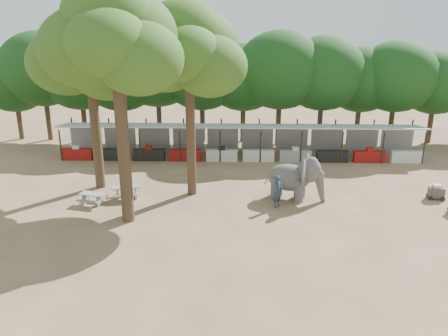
{
  "coord_description": "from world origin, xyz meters",
  "views": [
    {
      "loc": [
        -0.29,
        -19.1,
        9.84
      ],
      "look_at": [
        -1.0,
        5.0,
        2.0
      ],
      "focal_mm": 35.0,
      "sensor_mm": 36.0,
      "label": 1
    }
  ],
  "objects_px": {
    "cart_back": "(436,192)",
    "elephant": "(296,178)",
    "yard_tree_left": "(88,56)",
    "picnic_table_far": "(126,191)",
    "yard_tree_center": "(114,40)",
    "yard_tree_back": "(187,51)",
    "handler": "(278,191)",
    "picnic_table_near": "(92,197)"
  },
  "relations": [
    {
      "from": "yard_tree_left",
      "to": "picnic_table_far",
      "type": "height_order",
      "value": "yard_tree_left"
    },
    {
      "from": "yard_tree_back",
      "to": "picnic_table_near",
      "type": "xyz_separation_m",
      "value": [
        -5.46,
        -2.1,
        -8.09
      ]
    },
    {
      "from": "yard_tree_left",
      "to": "picnic_table_far",
      "type": "bearing_deg",
      "value": -43.07
    },
    {
      "from": "yard_tree_left",
      "to": "yard_tree_center",
      "type": "distance_m",
      "value": 5.92
    },
    {
      "from": "elephant",
      "to": "cart_back",
      "type": "relative_size",
      "value": 3.54
    },
    {
      "from": "picnic_table_near",
      "to": "cart_back",
      "type": "relative_size",
      "value": 1.58
    },
    {
      "from": "handler",
      "to": "cart_back",
      "type": "height_order",
      "value": "handler"
    },
    {
      "from": "yard_tree_back",
      "to": "picnic_table_near",
      "type": "distance_m",
      "value": 9.99
    },
    {
      "from": "picnic_table_near",
      "to": "cart_back",
      "type": "xyz_separation_m",
      "value": [
        20.24,
        1.43,
        0.0
      ]
    },
    {
      "from": "yard_tree_back",
      "to": "handler",
      "type": "xyz_separation_m",
      "value": [
        5.22,
        -2.13,
        -7.61
      ]
    },
    {
      "from": "yard_tree_left",
      "to": "handler",
      "type": "xyz_separation_m",
      "value": [
        11.22,
        -3.13,
        -7.26
      ]
    },
    {
      "from": "yard_tree_center",
      "to": "yard_tree_left",
      "type": "bearing_deg",
      "value": 120.96
    },
    {
      "from": "handler",
      "to": "picnic_table_near",
      "type": "distance_m",
      "value": 10.7
    },
    {
      "from": "yard_tree_left",
      "to": "cart_back",
      "type": "distance_m",
      "value": 22.24
    },
    {
      "from": "picnic_table_near",
      "to": "elephant",
      "type": "bearing_deg",
      "value": 19.0
    },
    {
      "from": "elephant",
      "to": "handler",
      "type": "relative_size",
      "value": 1.94
    },
    {
      "from": "yard_tree_back",
      "to": "picnic_table_far",
      "type": "bearing_deg",
      "value": -162.76
    },
    {
      "from": "yard_tree_left",
      "to": "handler",
      "type": "distance_m",
      "value": 13.73
    },
    {
      "from": "yard_tree_back",
      "to": "handler",
      "type": "distance_m",
      "value": 9.47
    },
    {
      "from": "yard_tree_center",
      "to": "handler",
      "type": "distance_m",
      "value": 11.81
    },
    {
      "from": "elephant",
      "to": "handler",
      "type": "xyz_separation_m",
      "value": [
        -1.14,
        -1.25,
        -0.41
      ]
    },
    {
      "from": "elephant",
      "to": "picnic_table_far",
      "type": "xyz_separation_m",
      "value": [
        -10.07,
        -0.27,
        -0.83
      ]
    },
    {
      "from": "yard_tree_center",
      "to": "picnic_table_near",
      "type": "height_order",
      "value": "yard_tree_center"
    },
    {
      "from": "yard_tree_center",
      "to": "picnic_table_near",
      "type": "relative_size",
      "value": 7.41
    },
    {
      "from": "cart_back",
      "to": "elephant",
      "type": "bearing_deg",
      "value": -170.19
    },
    {
      "from": "picnic_table_near",
      "to": "picnic_table_far",
      "type": "distance_m",
      "value": 2.0
    },
    {
      "from": "yard_tree_center",
      "to": "cart_back",
      "type": "bearing_deg",
      "value": 10.59
    },
    {
      "from": "picnic_table_far",
      "to": "cart_back",
      "type": "distance_m",
      "value": 18.48
    },
    {
      "from": "yard_tree_center",
      "to": "yard_tree_back",
      "type": "bearing_deg",
      "value": 53.14
    },
    {
      "from": "elephant",
      "to": "yard_tree_left",
      "type": "bearing_deg",
      "value": -172.35
    },
    {
      "from": "yard_tree_center",
      "to": "handler",
      "type": "height_order",
      "value": "yard_tree_center"
    },
    {
      "from": "yard_tree_center",
      "to": "picnic_table_near",
      "type": "distance_m",
      "value": 9.29
    },
    {
      "from": "yard_tree_left",
      "to": "picnic_table_far",
      "type": "distance_m",
      "value": 8.3
    },
    {
      "from": "picnic_table_near",
      "to": "cart_back",
      "type": "height_order",
      "value": "cart_back"
    },
    {
      "from": "picnic_table_far",
      "to": "yard_tree_center",
      "type": "bearing_deg",
      "value": -89.91
    },
    {
      "from": "elephant",
      "to": "cart_back",
      "type": "height_order",
      "value": "elephant"
    },
    {
      "from": "yard_tree_left",
      "to": "picnic_table_near",
      "type": "xyz_separation_m",
      "value": [
        0.54,
        -3.1,
        -7.75
      ]
    },
    {
      "from": "handler",
      "to": "picnic_table_far",
      "type": "distance_m",
      "value": 8.99
    },
    {
      "from": "yard_tree_back",
      "to": "picnic_table_far",
      "type": "height_order",
      "value": "yard_tree_back"
    },
    {
      "from": "yard_tree_back",
      "to": "picnic_table_far",
      "type": "distance_m",
      "value": 8.91
    },
    {
      "from": "cart_back",
      "to": "yard_tree_center",
      "type": "bearing_deg",
      "value": -160.98
    },
    {
      "from": "elephant",
      "to": "cart_back",
      "type": "bearing_deg",
      "value": 17.68
    }
  ]
}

